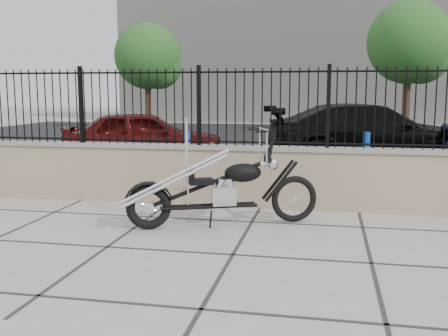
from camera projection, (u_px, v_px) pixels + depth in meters
name	position (u px, v px, depth m)	size (l,w,h in m)	color
ground_plane	(233.00, 255.00, 5.85)	(90.00, 90.00, 0.00)	#99968E
parking_lot	(298.00, 144.00, 17.98)	(30.00, 30.00, 0.00)	black
retaining_wall	(261.00, 177.00, 8.21)	(14.00, 0.36, 0.96)	gray
iron_fence	(262.00, 107.00, 8.05)	(14.00, 0.08, 1.20)	black
background_building	(313.00, 53.00, 30.97)	(22.00, 6.00, 8.00)	beige
chopper_motorcycle	(220.00, 171.00, 7.00)	(2.50, 0.44, 1.50)	black
car_red	(144.00, 137.00, 12.92)	(1.58, 3.94, 1.34)	#3F0A09
car_black	(371.00, 134.00, 12.84)	(2.09, 5.15, 1.49)	black
bollard_a	(187.00, 156.00, 10.63)	(0.12, 0.12, 1.00)	#0B39A8
bollard_b	(366.00, 161.00, 9.57)	(0.13, 0.13, 1.07)	#0B5EAB
tree_left	(147.00, 53.00, 23.09)	(2.91, 2.91, 4.91)	#382619
tree_right	(409.00, 38.00, 20.31)	(3.22, 3.22, 5.43)	#382619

